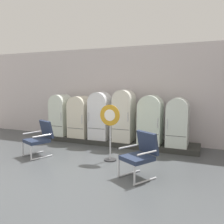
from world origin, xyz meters
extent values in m
cube|color=#464A4D|center=(0.00, 0.00, -0.03)|extent=(12.00, 10.00, 0.05)
cube|color=silver|center=(0.00, 3.66, 1.63)|extent=(11.76, 0.12, 3.25)
cube|color=#47443F|center=(0.00, 3.66, 2.90)|extent=(11.76, 0.07, 0.06)
cube|color=#2E2F2C|center=(0.00, 3.02, 0.08)|extent=(5.40, 0.95, 0.16)
cube|color=silver|center=(-2.05, 2.93, 0.74)|extent=(0.60, 0.68, 1.16)
cylinder|color=silver|center=(-2.05, 2.93, 1.32)|extent=(0.60, 0.67, 0.60)
cube|color=#383838|center=(-2.05, 2.59, 0.53)|extent=(0.55, 0.01, 0.01)
cylinder|color=silver|center=(-1.81, 2.57, 0.88)|extent=(0.02, 0.02, 0.28)
cube|color=silver|center=(-1.26, 2.91, 0.70)|extent=(0.67, 0.64, 1.09)
cylinder|color=silver|center=(-1.26, 2.91, 1.25)|extent=(0.67, 0.63, 0.67)
cube|color=#383838|center=(-1.26, 2.59, 0.51)|extent=(0.61, 0.01, 0.01)
cylinder|color=silver|center=(-0.99, 2.57, 0.83)|extent=(0.02, 0.02, 0.28)
cube|color=white|center=(-0.47, 2.88, 0.78)|extent=(0.65, 0.59, 1.24)
cylinder|color=white|center=(-0.47, 2.88, 1.40)|extent=(0.65, 0.57, 0.65)
cube|color=#383838|center=(-0.47, 2.59, 0.56)|extent=(0.60, 0.01, 0.01)
cylinder|color=silver|center=(-0.73, 2.57, 0.93)|extent=(0.02, 0.02, 0.28)
cube|color=silver|center=(0.37, 2.92, 0.83)|extent=(0.61, 0.65, 1.35)
cylinder|color=silver|center=(0.37, 2.92, 1.50)|extent=(0.61, 0.64, 0.61)
cube|color=#383838|center=(0.37, 2.59, 0.59)|extent=(0.56, 0.01, 0.01)
cylinder|color=silver|center=(0.62, 2.57, 0.99)|extent=(0.02, 0.02, 0.28)
cube|color=silver|center=(1.24, 2.91, 0.73)|extent=(0.70, 0.64, 1.14)
cylinder|color=silver|center=(1.24, 2.91, 1.30)|extent=(0.70, 0.63, 0.70)
cube|color=#383838|center=(1.24, 2.59, 0.52)|extent=(0.65, 0.01, 0.01)
cylinder|color=silver|center=(1.53, 2.57, 0.87)|extent=(0.02, 0.02, 0.28)
cube|color=silver|center=(2.04, 2.92, 0.72)|extent=(0.61, 0.66, 1.13)
cylinder|color=silver|center=(2.04, 2.92, 1.29)|extent=(0.61, 0.65, 0.61)
cube|color=#383838|center=(2.04, 2.59, 0.52)|extent=(0.56, 0.01, 0.01)
cylinder|color=silver|center=(1.80, 2.57, 0.86)|extent=(0.02, 0.02, 0.28)
cylinder|color=silver|center=(-1.69, 1.01, 0.02)|extent=(0.29, 0.59, 0.04)
cylinder|color=silver|center=(-1.81, 0.75, 0.21)|extent=(0.05, 0.05, 0.37)
cylinder|color=silver|center=(-1.23, 0.81, 0.02)|extent=(0.29, 0.59, 0.04)
cylinder|color=silver|center=(-1.34, 0.54, 0.21)|extent=(0.05, 0.05, 0.37)
cube|color=#25304A|center=(-1.46, 0.91, 0.44)|extent=(0.73, 0.74, 0.09)
cube|color=#25304A|center=(-1.34, 1.19, 0.73)|extent=(0.57, 0.37, 0.49)
cylinder|color=silver|center=(-1.72, 1.03, 0.62)|extent=(0.24, 0.48, 0.04)
cylinder|color=silver|center=(-1.19, 0.80, 0.62)|extent=(0.24, 0.48, 0.04)
cylinder|color=silver|center=(1.31, 0.63, 0.02)|extent=(0.36, 0.56, 0.04)
cylinder|color=silver|center=(1.16, 0.38, 0.21)|extent=(0.06, 0.06, 0.37)
cylinder|color=silver|center=(1.74, 0.36, 0.02)|extent=(0.36, 0.56, 0.04)
cylinder|color=silver|center=(1.59, 0.11, 0.21)|extent=(0.06, 0.06, 0.37)
cube|color=#25304A|center=(1.53, 0.49, 0.44)|extent=(0.76, 0.77, 0.09)
cube|color=#25304A|center=(1.68, 0.75, 0.73)|extent=(0.55, 0.43, 0.49)
cylinder|color=silver|center=(1.28, 0.65, 0.62)|extent=(0.30, 0.46, 0.04)
cylinder|color=silver|center=(1.78, 0.34, 0.62)|extent=(0.30, 0.46, 0.04)
cylinder|color=#2D2D30|center=(0.55, 1.36, 0.01)|extent=(0.32, 0.32, 0.03)
cylinder|color=silver|center=(0.55, 1.36, 0.61)|extent=(0.04, 0.04, 1.17)
cylinder|color=#BF871E|center=(0.55, 1.34, 1.20)|extent=(0.54, 0.02, 0.54)
cylinder|color=white|center=(0.55, 1.32, 1.20)|extent=(0.30, 0.00, 0.30)
camera|label=1|loc=(2.88, -4.15, 1.99)|focal=37.81mm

